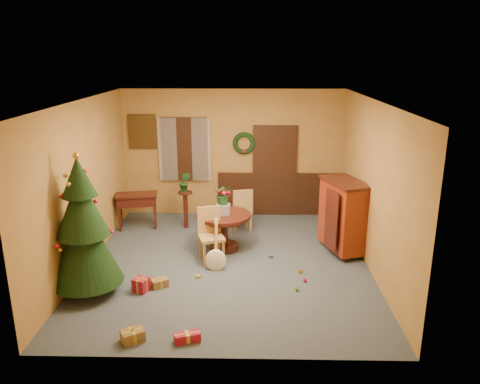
{
  "coord_description": "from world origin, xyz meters",
  "views": [
    {
      "loc": [
        0.39,
        -7.74,
        3.67
      ],
      "look_at": [
        0.21,
        0.4,
        1.23
      ],
      "focal_mm": 35.0,
      "sensor_mm": 36.0,
      "label": 1
    }
  ],
  "objects_px": {
    "writing_desk": "(137,202)",
    "chair_near": "(210,232)",
    "dining_table": "(224,225)",
    "christmas_tree": "(83,229)",
    "sideboard": "(343,214)"
  },
  "relations": [
    {
      "from": "christmas_tree",
      "to": "chair_near",
      "type": "bearing_deg",
      "value": 34.95
    },
    {
      "from": "writing_desk",
      "to": "sideboard",
      "type": "distance_m",
      "value": 4.35
    },
    {
      "from": "chair_near",
      "to": "writing_desk",
      "type": "distance_m",
      "value": 2.34
    },
    {
      "from": "dining_table",
      "to": "writing_desk",
      "type": "height_order",
      "value": "writing_desk"
    },
    {
      "from": "chair_near",
      "to": "writing_desk",
      "type": "xyz_separation_m",
      "value": [
        -1.71,
        1.59,
        0.05
      ]
    },
    {
      "from": "christmas_tree",
      "to": "dining_table",
      "type": "bearing_deg",
      "value": 40.7
    },
    {
      "from": "christmas_tree",
      "to": "sideboard",
      "type": "distance_m",
      "value": 4.64
    },
    {
      "from": "chair_near",
      "to": "christmas_tree",
      "type": "relative_size",
      "value": 0.44
    },
    {
      "from": "dining_table",
      "to": "chair_near",
      "type": "bearing_deg",
      "value": -114.03
    },
    {
      "from": "christmas_tree",
      "to": "sideboard",
      "type": "height_order",
      "value": "christmas_tree"
    },
    {
      "from": "writing_desk",
      "to": "chair_near",
      "type": "bearing_deg",
      "value": -42.86
    },
    {
      "from": "christmas_tree",
      "to": "writing_desk",
      "type": "bearing_deg",
      "value": 87.68
    },
    {
      "from": "sideboard",
      "to": "christmas_tree",
      "type": "bearing_deg",
      "value": -158.38
    },
    {
      "from": "chair_near",
      "to": "sideboard",
      "type": "distance_m",
      "value": 2.52
    },
    {
      "from": "dining_table",
      "to": "christmas_tree",
      "type": "distance_m",
      "value": 2.76
    }
  ]
}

